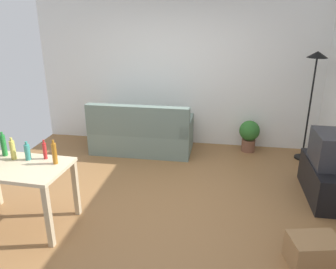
{
  "coord_description": "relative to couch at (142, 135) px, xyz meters",
  "views": [
    {
      "loc": [
        0.82,
        -3.85,
        2.37
      ],
      "look_at": [
        0.1,
        0.5,
        0.75
      ],
      "focal_mm": 35.6,
      "sensor_mm": 36.0,
      "label": 1
    }
  ],
  "objects": [
    {
      "name": "bottle_amber",
      "position": [
        -0.44,
        -2.26,
        0.58
      ],
      "size": [
        0.06,
        0.06,
        0.29
      ],
      "color": "#9E6019",
      "rests_on": "desk"
    },
    {
      "name": "desk",
      "position": [
        -0.89,
        -2.38,
        0.34
      ],
      "size": [
        1.23,
        0.76,
        0.76
      ],
      "rotation": [
        0.0,
        0.0,
        -0.05
      ],
      "color": "#C6B28E",
      "rests_on": "ground_plane"
    },
    {
      "name": "torchiere_lamp",
      "position": [
        2.81,
        0.13,
        1.11
      ],
      "size": [
        0.32,
        0.32,
        1.81
      ],
      "color": "black",
      "rests_on": "ground_plane"
    },
    {
      "name": "tv_stand",
      "position": [
        2.81,
        -1.16,
        -0.07
      ],
      "size": [
        0.44,
        1.1,
        0.48
      ],
      "rotation": [
        0.0,
        0.0,
        1.57
      ],
      "color": "black",
      "rests_on": "ground_plane"
    },
    {
      "name": "tv",
      "position": [
        2.81,
        -1.16,
        0.39
      ],
      "size": [
        0.41,
        0.6,
        0.44
      ],
      "rotation": [
        0.0,
        0.0,
        1.57
      ],
      "color": "#2D2D33",
      "rests_on": "tv_stand"
    },
    {
      "name": "ground_plane",
      "position": [
        0.56,
        -1.59,
        -0.32
      ],
      "size": [
        5.2,
        4.4,
        0.02
      ],
      "primitive_type": "cube",
      "color": "olive"
    },
    {
      "name": "wall_rear",
      "position": [
        0.56,
        0.61,
        1.04
      ],
      "size": [
        5.2,
        0.1,
        2.7
      ],
      "primitive_type": "cube",
      "color": "white",
      "rests_on": "ground_plane"
    },
    {
      "name": "bottle_squat",
      "position": [
        -0.98,
        -2.23,
        0.57
      ],
      "size": [
        0.06,
        0.06,
        0.27
      ],
      "color": "#BCB24C",
      "rests_on": "desk"
    },
    {
      "name": "potted_plant",
      "position": [
        1.9,
        0.31,
        0.02
      ],
      "size": [
        0.36,
        0.36,
        0.57
      ],
      "color": "brown",
      "rests_on": "ground_plane"
    },
    {
      "name": "bottle_tall",
      "position": [
        -0.8,
        -2.21,
        0.55
      ],
      "size": [
        0.07,
        0.07,
        0.23
      ],
      "color": "teal",
      "rests_on": "desk"
    },
    {
      "name": "bottle_red",
      "position": [
        -0.62,
        -2.16,
        0.56
      ],
      "size": [
        0.04,
        0.04,
        0.24
      ],
      "color": "#AD2323",
      "rests_on": "desk"
    },
    {
      "name": "bottle_green",
      "position": [
        -1.15,
        -2.15,
        0.59
      ],
      "size": [
        0.06,
        0.06,
        0.3
      ],
      "color": "#1E722D",
      "rests_on": "desk"
    },
    {
      "name": "storage_box",
      "position": [
        2.36,
        -2.55,
        -0.16
      ],
      "size": [
        0.54,
        0.44,
        0.3
      ],
      "primitive_type": "cube",
      "rotation": [
        0.0,
        0.0,
        0.22
      ],
      "color": "olive",
      "rests_on": "ground_plane"
    },
    {
      "name": "couch",
      "position": [
        0.0,
        0.0,
        0.0
      ],
      "size": [
        1.77,
        0.84,
        0.92
      ],
      "rotation": [
        0.0,
        0.0,
        3.14
      ],
      "color": "slate",
      "rests_on": "ground_plane"
    }
  ]
}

